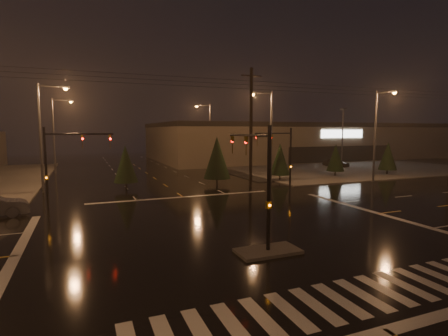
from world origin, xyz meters
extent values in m
plane|color=black|center=(0.00, 0.00, 0.00)|extent=(140.00, 140.00, 0.00)
cube|color=#4B4843|center=(30.00, 30.00, 0.06)|extent=(36.00, 36.00, 0.12)
cube|color=#4B4843|center=(0.00, -4.00, 0.07)|extent=(3.00, 1.60, 0.15)
cube|color=beige|center=(0.00, -9.00, 0.01)|extent=(15.00, 2.60, 0.01)
cube|color=beige|center=(0.00, -11.00, 0.01)|extent=(16.00, 0.50, 0.01)
cube|color=beige|center=(0.00, 11.00, 0.01)|extent=(16.00, 0.50, 0.01)
cube|color=black|center=(35.00, 28.00, 0.04)|extent=(50.00, 24.00, 0.08)
cube|color=#6D654E|center=(35.00, 46.00, 3.50)|extent=(60.00, 28.00, 7.00)
cube|color=black|center=(35.00, 46.00, 6.80)|extent=(60.20, 28.20, 0.80)
cube|color=white|center=(35.00, 31.90, 5.20)|extent=(9.00, 0.20, 1.40)
cube|color=black|center=(35.00, 31.95, 1.60)|extent=(22.00, 0.15, 2.80)
cylinder|color=black|center=(0.00, -4.00, 3.00)|extent=(0.18, 0.18, 6.00)
cylinder|color=black|center=(0.00, -1.75, 5.50)|extent=(0.12, 4.50, 0.12)
imported|color=#594707|center=(0.00, 0.27, 5.45)|extent=(0.16, 0.20, 1.00)
cube|color=#594707|center=(0.00, -4.00, 2.30)|extent=(0.25, 0.18, 0.35)
cylinder|color=black|center=(10.50, 10.50, 3.00)|extent=(0.18, 0.18, 6.00)
cylinder|color=black|center=(8.15, 9.64, 5.50)|extent=(4.74, 1.82, 0.12)
imported|color=#594707|center=(6.04, 8.88, 5.45)|extent=(0.24, 0.22, 1.00)
cube|color=#594707|center=(10.50, 10.50, 2.30)|extent=(0.25, 0.18, 0.35)
cylinder|color=black|center=(-10.50, 10.50, 3.00)|extent=(0.18, 0.18, 6.00)
cylinder|color=black|center=(-8.15, 9.64, 5.50)|extent=(4.74, 1.82, 0.12)
imported|color=#594707|center=(-6.04, 8.88, 5.45)|extent=(0.24, 0.22, 1.00)
cube|color=#594707|center=(-10.50, 10.50, 2.30)|extent=(0.25, 0.18, 0.35)
cylinder|color=#38383A|center=(-11.50, 18.00, 5.00)|extent=(0.24, 0.24, 10.00)
cylinder|color=#38383A|center=(-10.30, 18.00, 9.80)|extent=(2.40, 0.14, 0.14)
cube|color=#38383A|center=(-9.20, 18.00, 9.75)|extent=(0.70, 0.30, 0.18)
sphere|color=orange|center=(-9.20, 18.00, 9.62)|extent=(0.32, 0.32, 0.32)
cylinder|color=#38383A|center=(-11.50, 34.00, 5.00)|extent=(0.24, 0.24, 10.00)
cylinder|color=#38383A|center=(-10.30, 34.00, 9.80)|extent=(2.40, 0.14, 0.14)
cube|color=#38383A|center=(-9.20, 34.00, 9.75)|extent=(0.70, 0.30, 0.18)
sphere|color=orange|center=(-9.20, 34.00, 9.62)|extent=(0.32, 0.32, 0.32)
cylinder|color=#38383A|center=(11.50, 16.00, 5.00)|extent=(0.24, 0.24, 10.00)
cylinder|color=#38383A|center=(10.30, 16.00, 9.80)|extent=(2.40, 0.14, 0.14)
cube|color=#38383A|center=(9.20, 16.00, 9.75)|extent=(0.70, 0.30, 0.18)
sphere|color=orange|center=(9.20, 16.00, 9.62)|extent=(0.32, 0.32, 0.32)
cylinder|color=#38383A|center=(11.50, 36.00, 5.00)|extent=(0.24, 0.24, 10.00)
cylinder|color=#38383A|center=(10.30, 36.00, 9.80)|extent=(2.40, 0.14, 0.14)
cube|color=#38383A|center=(9.20, 36.00, 9.75)|extent=(0.70, 0.30, 0.18)
sphere|color=orange|center=(9.20, 36.00, 9.62)|extent=(0.32, 0.32, 0.32)
cylinder|color=#38383A|center=(22.00, 11.50, 5.00)|extent=(0.24, 0.24, 10.00)
cylinder|color=#38383A|center=(22.00, 10.30, 9.80)|extent=(0.14, 2.40, 0.14)
cube|color=#38383A|center=(22.00, 9.20, 9.75)|extent=(0.30, 0.70, 0.18)
sphere|color=orange|center=(22.00, 9.20, 9.62)|extent=(0.32, 0.32, 0.32)
cylinder|color=black|center=(8.00, 14.00, 6.00)|extent=(0.32, 0.32, 12.00)
cube|color=black|center=(8.00, 14.00, 11.20)|extent=(2.20, 0.12, 0.12)
cylinder|color=black|center=(12.95, 16.45, 0.35)|extent=(0.18, 0.18, 0.70)
cone|color=black|center=(12.95, 16.45, 2.49)|extent=(2.29, 2.29, 3.58)
cylinder|color=black|center=(21.42, 17.14, 0.35)|extent=(0.18, 0.18, 0.70)
cone|color=black|center=(21.42, 17.14, 2.40)|extent=(2.17, 2.17, 3.40)
cylinder|color=black|center=(28.68, 15.81, 0.35)|extent=(0.18, 0.18, 0.70)
cone|color=black|center=(28.68, 15.81, 2.49)|extent=(2.29, 2.29, 3.58)
cylinder|color=black|center=(-4.11, 17.05, 0.35)|extent=(0.18, 0.18, 0.70)
cone|color=black|center=(-4.11, 17.05, 2.52)|extent=(2.33, 2.33, 3.64)
cylinder|color=black|center=(5.20, 16.37, 0.35)|extent=(0.18, 0.18, 0.70)
cone|color=black|center=(5.20, 16.37, 2.91)|extent=(2.83, 2.83, 4.43)
imported|color=black|center=(29.10, 26.25, 0.72)|extent=(2.87, 4.51, 1.43)
camera|label=1|loc=(-7.92, -18.03, 5.74)|focal=28.00mm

